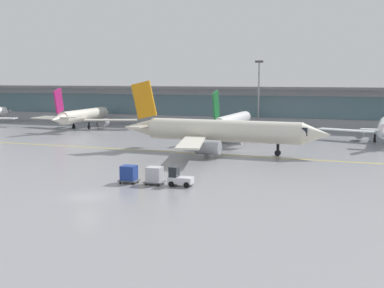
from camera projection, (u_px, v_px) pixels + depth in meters
The scene contains 10 objects.
ground_plane at pixel (86, 197), 50.62m from camera, with size 400.00×400.00×0.00m, color gray.
taxiway_centreline_stripe at pixel (220, 155), 78.59m from camera, with size 110.00×0.36×0.01m, color yellow.
terminal_concourse at pixel (260, 106), 124.95m from camera, with size 212.86×11.00×9.60m.
gate_airplane_1 at pixel (84, 116), 120.21m from camera, with size 26.71×28.83×9.54m.
gate_airplane_2 at pixel (232, 122), 104.01m from camera, with size 26.62×28.52×9.48m.
taxiing_regional_jet at pixel (221, 131), 80.20m from camera, with size 33.78×31.44×11.20m.
baggage_tug at pixel (179, 178), 55.68m from camera, with size 2.67×1.73×2.10m.
cargo_dolly_lead at pixel (154, 175), 56.46m from camera, with size 2.18×1.70×1.94m.
cargo_dolly_trailing at pixel (129, 174), 57.32m from camera, with size 2.18×1.70×1.94m.
apron_light_mast_1 at pixel (259, 92), 116.15m from camera, with size 1.80×0.36×15.49m.
Camera 1 is at (26.33, -43.25, 11.55)m, focal length 48.39 mm.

